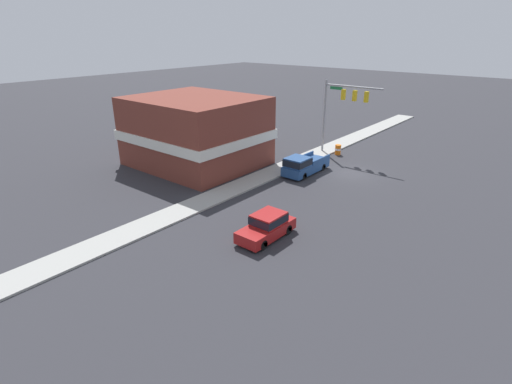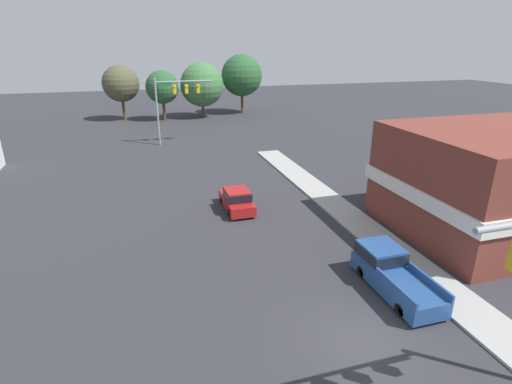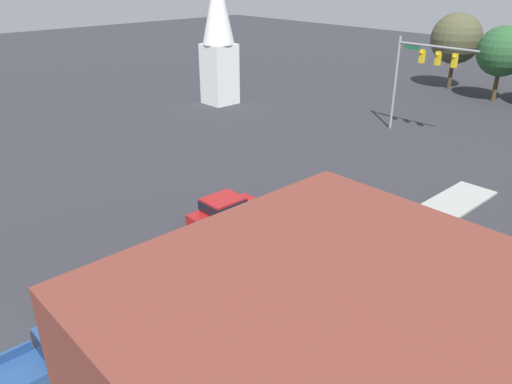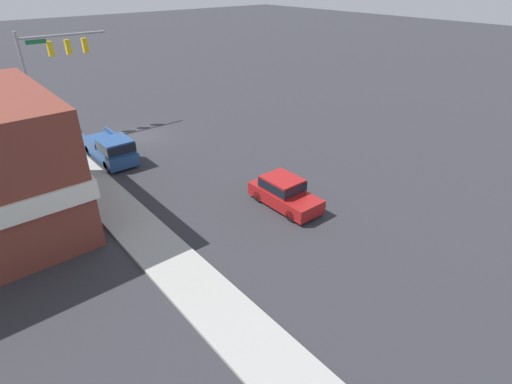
# 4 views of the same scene
# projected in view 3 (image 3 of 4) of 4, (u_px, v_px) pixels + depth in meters

# --- Properties ---
(far_signal_assembly) EXTENTS (6.83, 0.49, 7.85)m
(far_signal_assembly) POSITION_uv_depth(u_px,v_px,m) (421.00, 65.00, 40.28)
(far_signal_assembly) COLOR gray
(far_signal_assembly) RESTS_ON ground
(car_lead) EXTENTS (1.81, 4.26, 1.64)m
(car_lead) POSITION_uv_depth(u_px,v_px,m) (225.00, 211.00, 27.40)
(car_lead) COLOR black
(car_lead) RESTS_ON ground
(pickup_truck_parked) EXTENTS (1.97, 5.39, 1.85)m
(pickup_truck_parked) POSITION_uv_depth(u_px,v_px,m) (48.00, 364.00, 16.77)
(pickup_truck_parked) COLOR black
(pickup_truck_parked) RESTS_ON ground
(church_steeple) EXTENTS (3.19, 3.19, 13.32)m
(church_steeple) POSITION_uv_depth(u_px,v_px,m) (218.00, 34.00, 49.31)
(church_steeple) COLOR white
(church_steeple) RESTS_ON ground
(backdrop_tree_left_far) EXTENTS (5.60, 5.60, 8.45)m
(backdrop_tree_left_far) POSITION_uv_depth(u_px,v_px,m) (456.00, 38.00, 56.03)
(backdrop_tree_left_far) COLOR #4C3823
(backdrop_tree_left_far) RESTS_ON ground
(backdrop_tree_left_mid) EXTENTS (5.06, 5.06, 7.66)m
(backdrop_tree_left_mid) POSITION_uv_depth(u_px,v_px,m) (502.00, 51.00, 50.92)
(backdrop_tree_left_mid) COLOR #4C3823
(backdrop_tree_left_mid) RESTS_ON ground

